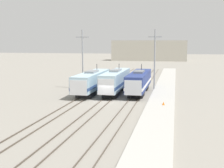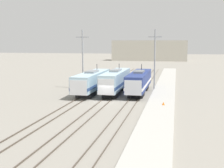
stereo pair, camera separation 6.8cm
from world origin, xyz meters
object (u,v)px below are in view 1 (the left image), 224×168
at_px(locomotive_center, 115,81).
at_px(catenary_tower_left, 83,58).
at_px(traffic_cone, 163,103).
at_px(catenary_tower_right, 155,59).
at_px(locomotive_far_left, 91,82).
at_px(locomotive_far_right, 139,82).

xyz_separation_m(locomotive_center, catenary_tower_left, (-7.39, 4.26, 3.91)).
bearing_deg(traffic_cone, catenary_tower_left, 137.17).
bearing_deg(catenary_tower_right, traffic_cone, -81.20).
distance_m(catenary_tower_right, traffic_cone, 16.46).
distance_m(locomotive_far_left, traffic_cone, 16.93).
relative_size(catenary_tower_right, traffic_cone, 25.65).
xyz_separation_m(locomotive_far_left, catenary_tower_right, (11.01, 5.09, 4.01)).
height_order(locomotive_far_left, locomotive_far_right, locomotive_far_left).
bearing_deg(traffic_cone, locomotive_center, 129.59).
relative_size(locomotive_far_left, locomotive_center, 1.03).
bearing_deg(catenary_tower_left, locomotive_far_right, -16.72).
distance_m(locomotive_far_left, locomotive_far_right, 8.60).
bearing_deg(catenary_tower_left, traffic_cone, -42.83).
relative_size(locomotive_far_left, catenary_tower_right, 1.43).
relative_size(catenary_tower_left, catenary_tower_right, 1.00).
relative_size(locomotive_center, catenary_tower_right, 1.39).
xyz_separation_m(locomotive_far_right, catenary_tower_right, (2.56, 3.49, 4.01)).
xyz_separation_m(locomotive_center, traffic_cone, (9.16, -11.08, -1.57)).
bearing_deg(locomotive_far_right, catenary_tower_left, 163.28).
relative_size(locomotive_center, traffic_cone, 35.67).
bearing_deg(locomotive_far_left, locomotive_far_right, 10.72).
bearing_deg(catenary_tower_right, locomotive_center, -147.89).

